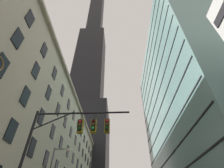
{
  "coord_description": "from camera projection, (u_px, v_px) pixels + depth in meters",
  "views": [
    {
      "loc": [
        -0.21,
        -7.33,
        1.3
      ],
      "look_at": [
        -1.45,
        23.1,
        26.34
      ],
      "focal_mm": 26.49,
      "sensor_mm": 36.0,
      "label": 1
    }
  ],
  "objects": [
    {
      "name": "dark_skyscraper",
      "position": [
        88.0,
        84.0,
        106.89
      ],
      "size": [
        27.16,
        27.16,
        235.11
      ],
      "color": "black",
      "rests_on": "ground"
    },
    {
      "name": "station_building",
      "position": [
        34.0,
        154.0,
        37.57
      ],
      "size": [
        17.75,
        74.04,
        25.84
      ],
      "color": "#B2A88E",
      "rests_on": "ground"
    },
    {
      "name": "traffic_signal_mast",
      "position": [
        73.0,
        136.0,
        11.93
      ],
      "size": [
        7.53,
        0.63,
        7.9
      ],
      "color": "black",
      "rests_on": "sidewalk_left"
    },
    {
      "name": "glass_office_midrise",
      "position": [
        192.0,
        105.0,
        45.62
      ],
      "size": [
        18.6,
        47.43,
        51.39
      ],
      "color": "gray",
      "rests_on": "ground"
    }
  ]
}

